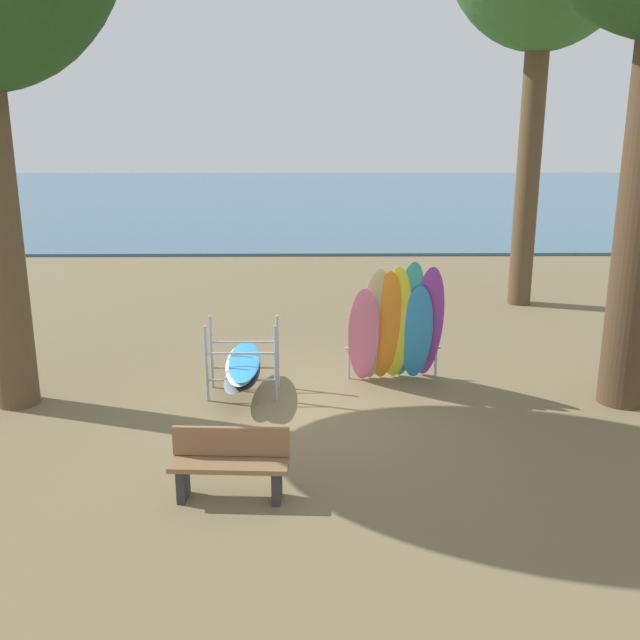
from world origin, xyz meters
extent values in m
plane|color=brown|center=(0.00, 0.00, 0.00)|extent=(80.00, 80.00, 0.00)
cube|color=#38607A|center=(0.00, 30.92, 0.05)|extent=(80.00, 36.00, 0.10)
cylinder|color=brown|center=(5.12, 6.65, 3.47)|extent=(0.55, 0.55, 6.94)
ellipsoid|color=pink|center=(0.91, 0.95, 0.90)|extent=(0.55, 0.78, 1.79)
ellipsoid|color=#C6B289|center=(1.09, 0.97, 1.06)|extent=(0.60, 0.90, 2.11)
ellipsoid|color=orange|center=(1.27, 1.00, 1.04)|extent=(0.57, 0.87, 2.07)
ellipsoid|color=yellow|center=(1.45, 1.02, 1.07)|extent=(0.56, 0.88, 2.14)
ellipsoid|color=#38B2AD|center=(1.63, 1.04, 1.11)|extent=(0.61, 0.99, 2.22)
ellipsoid|color=#2D8ED1|center=(1.81, 1.06, 0.91)|extent=(0.55, 0.77, 1.81)
ellipsoid|color=purple|center=(1.99, 1.08, 1.07)|extent=(0.56, 0.98, 2.14)
cylinder|color=#9EA0A5|center=(0.69, 1.33, 0.28)|extent=(0.04, 0.04, 0.55)
cylinder|color=#9EA0A5|center=(2.21, 1.38, 0.28)|extent=(0.04, 0.04, 0.55)
cylinder|color=#9EA0A5|center=(1.45, 1.35, 0.55)|extent=(1.68, 0.10, 0.04)
cylinder|color=#9EA0A5|center=(-1.62, 0.33, 0.62)|extent=(0.05, 0.05, 1.25)
cylinder|color=#9EA0A5|center=(-0.52, 0.33, 0.62)|extent=(0.05, 0.05, 1.25)
cylinder|color=#9EA0A5|center=(-1.62, 0.93, 0.62)|extent=(0.05, 0.05, 1.25)
cylinder|color=#9EA0A5|center=(-0.52, 0.93, 0.62)|extent=(0.05, 0.05, 1.25)
cylinder|color=#9EA0A5|center=(-1.07, 0.33, 0.35)|extent=(1.10, 0.04, 0.04)
cylinder|color=#9EA0A5|center=(-1.07, 0.33, 0.80)|extent=(1.10, 0.04, 0.04)
cylinder|color=#9EA0A5|center=(-1.07, 0.93, 0.35)|extent=(1.10, 0.04, 0.04)
cylinder|color=#9EA0A5|center=(-1.07, 0.93, 0.80)|extent=(1.10, 0.04, 0.04)
ellipsoid|color=gray|center=(-1.08, 0.63, 0.40)|extent=(0.64, 2.13, 0.06)
ellipsoid|color=black|center=(-1.04, 0.63, 0.46)|extent=(0.62, 2.13, 0.06)
ellipsoid|color=white|center=(-1.10, 0.63, 0.52)|extent=(0.63, 2.13, 0.06)
ellipsoid|color=#2D8ED1|center=(-1.04, 0.63, 0.58)|extent=(0.60, 2.12, 0.06)
cube|color=#2D2D33|center=(-1.48, -2.79, 0.21)|extent=(0.12, 0.32, 0.42)
cube|color=#2D2D33|center=(-0.37, -2.84, 0.21)|extent=(0.12, 0.32, 0.42)
cube|color=olive|center=(-0.92, -2.82, 0.45)|extent=(1.42, 0.47, 0.06)
cube|color=olive|center=(-0.91, -2.64, 0.67)|extent=(1.40, 0.13, 0.36)
camera|label=1|loc=(0.05, -10.63, 4.39)|focal=40.95mm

